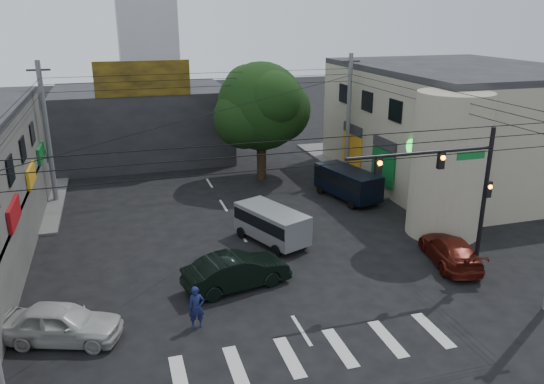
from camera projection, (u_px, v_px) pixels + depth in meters
name	position (u px, v px, depth m)	size (l,w,h in m)	color
ground	(279.00, 294.00, 23.68)	(160.00, 160.00, 0.00)	black
sidewalk_far_right	(417.00, 160.00, 44.91)	(16.00, 16.00, 0.15)	#514F4C
building_right	(458.00, 126.00, 39.12)	(14.00, 18.00, 8.00)	gray
corner_column	(448.00, 165.00, 29.04)	(4.00, 4.00, 8.00)	gray
building_far	(143.00, 123.00, 45.21)	(14.00, 10.00, 6.00)	#232326
billboard	(143.00, 79.00, 39.38)	(7.00, 0.30, 2.60)	olive
street_tree	(261.00, 107.00, 38.44)	(6.40, 6.40, 8.70)	black
traffic_gantry	(455.00, 182.00, 23.37)	(7.10, 0.35, 7.20)	black
utility_pole_far_left	(47.00, 134.00, 33.84)	(0.32, 0.32, 9.20)	#59595B
utility_pole_far_right	(348.00, 116.00, 39.60)	(0.32, 0.32, 9.20)	#59595B
dark_sedan	(237.00, 271.00, 24.04)	(5.12, 2.65, 1.61)	black
white_compact	(62.00, 323.00, 20.08)	(4.82, 3.20, 1.53)	#B7B7B3
maroon_sedan	(450.00, 250.00, 26.39)	(2.97, 5.11, 1.39)	#4A110A
silver_minivan	(272.00, 226.00, 28.71)	(3.41, 4.85, 1.92)	gray
navy_van	(347.00, 184.00, 35.50)	(3.05, 5.41, 2.04)	black
traffic_officer	(196.00, 308.00, 20.91)	(0.65, 0.43, 1.77)	#131945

